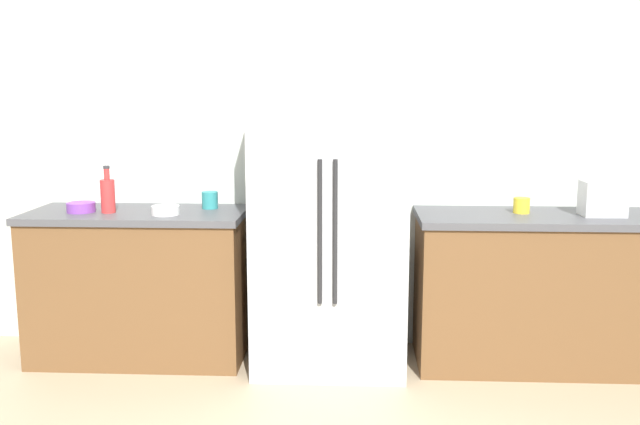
% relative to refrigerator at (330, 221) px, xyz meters
% --- Properties ---
extents(kitchen_back_panel, '(5.50, 0.10, 3.06)m').
position_rel_refrigerator_xyz_m(kitchen_back_panel, '(-0.02, 0.40, 0.68)').
color(kitchen_back_panel, silver).
rests_on(kitchen_back_panel, ground_plane).
extents(counter_left, '(1.27, 0.60, 0.89)m').
position_rel_refrigerator_xyz_m(counter_left, '(-1.13, 0.05, -0.41)').
color(counter_left, brown).
rests_on(counter_left, ground_plane).
extents(counter_right, '(1.50, 0.60, 0.89)m').
position_rel_refrigerator_xyz_m(counter_right, '(1.25, 0.05, -0.41)').
color(counter_right, brown).
rests_on(counter_right, ground_plane).
extents(refrigerator, '(0.86, 0.68, 1.70)m').
position_rel_refrigerator_xyz_m(refrigerator, '(0.00, 0.00, 0.00)').
color(refrigerator, '#B7BABF').
rests_on(refrigerator, ground_plane).
extents(toaster, '(0.23, 0.17, 0.20)m').
position_rel_refrigerator_xyz_m(toaster, '(1.53, 0.03, 0.13)').
color(toaster, silver).
rests_on(toaster, counter_right).
extents(bottle_a, '(0.08, 0.08, 0.27)m').
position_rel_refrigerator_xyz_m(bottle_a, '(-1.28, -0.00, 0.14)').
color(bottle_a, red).
rests_on(bottle_a, counter_left).
extents(cup_a, '(0.10, 0.10, 0.10)m').
position_rel_refrigerator_xyz_m(cup_a, '(-0.72, 0.17, 0.09)').
color(cup_a, teal).
rests_on(cup_a, counter_left).
extents(cup_b, '(0.09, 0.09, 0.09)m').
position_rel_refrigerator_xyz_m(cup_b, '(1.10, 0.10, 0.08)').
color(cup_b, yellow).
rests_on(cup_b, counter_right).
extents(bowl_a, '(0.16, 0.16, 0.05)m').
position_rel_refrigerator_xyz_m(bowl_a, '(-0.93, -0.06, 0.06)').
color(bowl_a, white).
rests_on(bowl_a, counter_left).
extents(bowl_b, '(0.16, 0.16, 0.06)m').
position_rel_refrigerator_xyz_m(bowl_b, '(-1.44, 0.00, 0.06)').
color(bowl_b, purple).
rests_on(bowl_b, counter_left).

